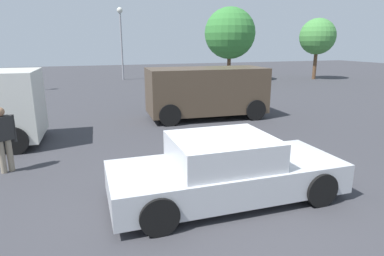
# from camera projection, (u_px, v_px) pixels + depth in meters

# --- Properties ---
(ground_plane) EXTENTS (80.00, 80.00, 0.00)m
(ground_plane) POSITION_uv_depth(u_px,v_px,m) (223.00, 200.00, 6.22)
(ground_plane) COLOR #38383D
(sedan_foreground) EXTENTS (4.44, 1.91, 1.23)m
(sedan_foreground) POSITION_uv_depth(u_px,v_px,m) (225.00, 170.00, 6.18)
(sedan_foreground) COLOR #B7BABF
(sedan_foreground) RESTS_ON ground_plane
(suv_dark) EXTENTS (4.67, 2.31, 1.97)m
(suv_dark) POSITION_uv_depth(u_px,v_px,m) (207.00, 91.00, 12.81)
(suv_dark) COLOR #4C3D2D
(suv_dark) RESTS_ON ground_plane
(pedestrian) EXTENTS (0.50, 0.41, 1.53)m
(pedestrian) POSITION_uv_depth(u_px,v_px,m) (3.00, 135.00, 7.37)
(pedestrian) COLOR gray
(pedestrian) RESTS_ON ground_plane
(light_post_near) EXTENTS (0.44, 0.44, 5.53)m
(light_post_near) POSITION_uv_depth(u_px,v_px,m) (121.00, 30.00, 25.36)
(light_post_near) COLOR gray
(light_post_near) RESTS_ON ground_plane
(tree_back_left) EXTENTS (3.87, 3.87, 5.54)m
(tree_back_left) POSITION_uv_depth(u_px,v_px,m) (230.00, 33.00, 24.85)
(tree_back_left) COLOR brown
(tree_back_left) RESTS_ON ground_plane
(tree_back_center) EXTENTS (2.83, 2.83, 4.80)m
(tree_back_center) POSITION_uv_depth(u_px,v_px,m) (317.00, 37.00, 26.01)
(tree_back_center) COLOR brown
(tree_back_center) RESTS_ON ground_plane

